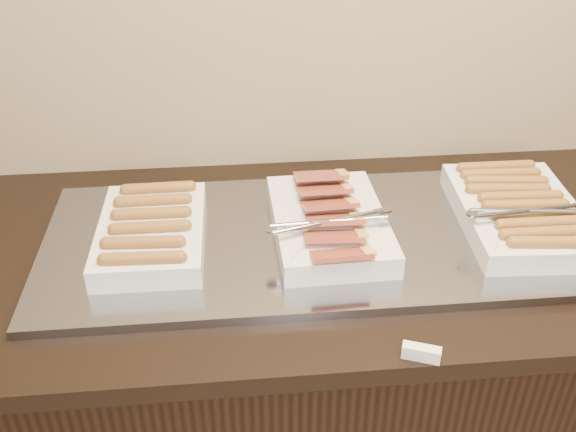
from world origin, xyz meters
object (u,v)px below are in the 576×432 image
object	(u,v)px
counter	(324,385)
dish_right	(519,211)
dish_center	(329,222)
dish_left	(152,231)
warming_tray	(326,237)

from	to	relation	value
counter	dish_right	world-z (taller)	dish_right
counter	dish_center	size ratio (longest dim) A/B	5.59
dish_left	dish_center	xyz separation A→B (m)	(0.37, -0.00, 0.00)
dish_left	dish_right	world-z (taller)	dish_right
warming_tray	dish_right	bearing A→B (deg)	-0.49
dish_center	dish_right	size ratio (longest dim) A/B	0.96
warming_tray	dish_right	xyz separation A→B (m)	(0.42, -0.00, 0.04)
dish_left	counter	bearing A→B (deg)	0.59
counter	dish_center	world-z (taller)	dish_center
dish_left	dish_right	size ratio (longest dim) A/B	0.84
counter	dish_left	xyz separation A→B (m)	(-0.38, 0.00, 0.50)
dish_left	dish_center	world-z (taller)	dish_center
warming_tray	counter	bearing A→B (deg)	0.00
dish_left	warming_tray	bearing A→B (deg)	0.59
dish_left	dish_right	distance (m)	0.79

